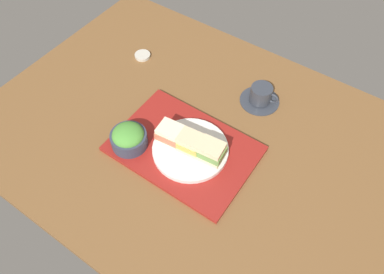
{
  "coord_description": "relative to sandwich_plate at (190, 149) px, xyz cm",
  "views": [
    {
      "loc": [
        39.57,
        -59.74,
        96.73
      ],
      "look_at": [
        1.3,
        -4.26,
        5.0
      ],
      "focal_mm": 34.74,
      "sensor_mm": 36.0,
      "label": 1
    }
  ],
  "objects": [
    {
      "name": "ground_plane",
      "position": [
        -2.42,
        6.73,
        -3.73
      ],
      "size": [
        140.0,
        100.0,
        3.0
      ],
      "primitive_type": "cube",
      "color": "brown"
    },
    {
      "name": "serving_tray",
      "position": [
        -2.0,
        -0.13,
        -1.49
      ],
      "size": [
        43.5,
        30.45,
        1.48
      ],
      "primitive_type": "cube",
      "color": "maroon",
      "rests_on": "ground_plane"
    },
    {
      "name": "sandwich_plate",
      "position": [
        0.0,
        0.0,
        0.0
      ],
      "size": [
        23.57,
        23.57,
        1.5
      ],
      "primitive_type": "cylinder",
      "color": "silver",
      "rests_on": "serving_tray"
    },
    {
      "name": "sandwich_near",
      "position": [
        -7.0,
        -0.71,
        3.61
      ],
      "size": [
        8.24,
        7.36,
        5.72
      ],
      "color": "#EFE5C1",
      "rests_on": "sandwich_plate"
    },
    {
      "name": "sandwich_middle",
      "position": [
        0.0,
        0.0,
        3.61
      ],
      "size": [
        8.07,
        7.3,
        5.73
      ],
      "color": "beige",
      "rests_on": "sandwich_plate"
    },
    {
      "name": "sandwich_far",
      "position": [
        7.0,
        0.71,
        3.79
      ],
      "size": [
        8.38,
        6.93,
        6.07
      ],
      "color": "beige",
      "rests_on": "sandwich_plate"
    },
    {
      "name": "salad_bowl",
      "position": [
        -17.07,
        -8.68,
        2.75
      ],
      "size": [
        11.35,
        11.35,
        7.51
      ],
      "color": "#33384C",
      "rests_on": "serving_tray"
    },
    {
      "name": "coffee_cup",
      "position": [
        7.42,
        31.64,
        0.59
      ],
      "size": [
        13.75,
        13.75,
        6.64
      ],
      "color": "#333842",
      "rests_on": "ground_plane"
    },
    {
      "name": "small_sauce_dish",
      "position": [
        -40.67,
        26.35,
        -1.65
      ],
      "size": [
        5.98,
        5.98,
        1.15
      ],
      "primitive_type": "cylinder",
      "color": "beige",
      "rests_on": "ground_plane"
    }
  ]
}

